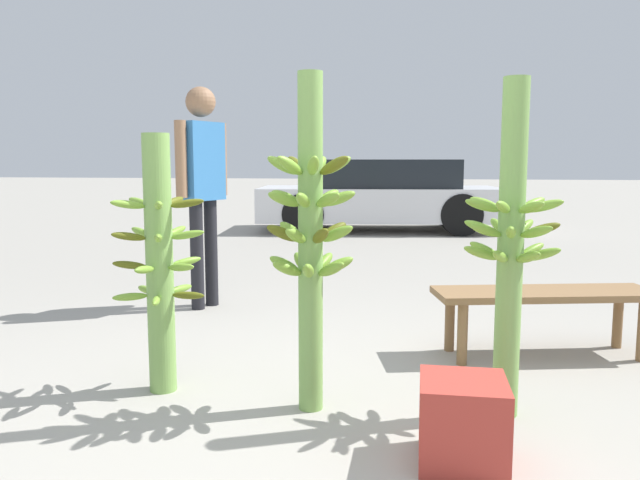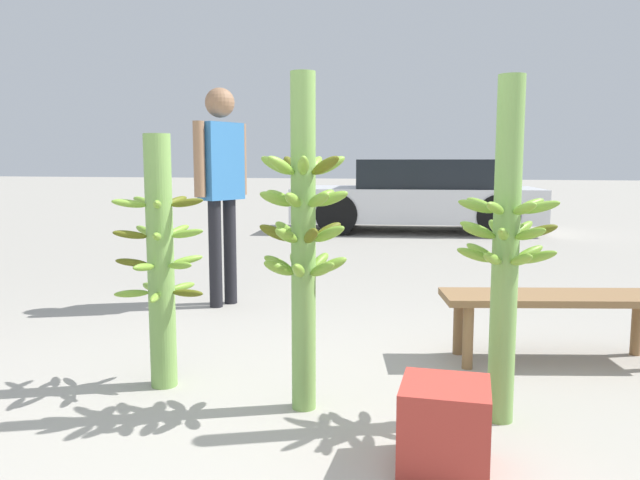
{
  "view_description": "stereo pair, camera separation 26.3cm",
  "coord_description": "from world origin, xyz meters",
  "px_view_note": "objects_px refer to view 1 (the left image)",
  "views": [
    {
      "loc": [
        0.53,
        -2.57,
        1.17
      ],
      "look_at": [
        0.01,
        0.64,
        0.76
      ],
      "focal_mm": 35.0,
      "sensor_mm": 36.0,
      "label": 1
    },
    {
      "loc": [
        0.79,
        -2.51,
        1.17
      ],
      "look_at": [
        0.01,
        0.64,
        0.76
      ],
      "focal_mm": 35.0,
      "sensor_mm": 36.0,
      "label": 2
    }
  ],
  "objects_px": {
    "banana_stalk_center": "(310,235)",
    "market_bench": "(545,300)",
    "vendor_person": "(202,174)",
    "parked_car": "(382,195)",
    "banana_stalk_left": "(159,262)",
    "banana_stalk_right": "(510,246)",
    "produce_crate": "(463,421)"
  },
  "relations": [
    {
      "from": "parked_car",
      "to": "banana_stalk_right",
      "type": "bearing_deg",
      "value": -179.14
    },
    {
      "from": "vendor_person",
      "to": "parked_car",
      "type": "xyz_separation_m",
      "value": [
        1.06,
        5.92,
        -0.48
      ]
    },
    {
      "from": "vendor_person",
      "to": "parked_car",
      "type": "bearing_deg",
      "value": -167.62
    },
    {
      "from": "banana_stalk_center",
      "to": "banana_stalk_right",
      "type": "xyz_separation_m",
      "value": [
        0.9,
        0.07,
        -0.04
      ]
    },
    {
      "from": "banana_stalk_right",
      "to": "market_bench",
      "type": "distance_m",
      "value": 1.1
    },
    {
      "from": "banana_stalk_right",
      "to": "produce_crate",
      "type": "xyz_separation_m",
      "value": [
        -0.23,
        -0.51,
        -0.62
      ]
    },
    {
      "from": "banana_stalk_right",
      "to": "vendor_person",
      "type": "xyz_separation_m",
      "value": [
        -2.1,
        1.85,
        0.28
      ]
    },
    {
      "from": "banana_stalk_right",
      "to": "parked_car",
      "type": "relative_size",
      "value": 0.36
    },
    {
      "from": "banana_stalk_left",
      "to": "vendor_person",
      "type": "xyz_separation_m",
      "value": [
        -0.41,
        1.8,
        0.4
      ]
    },
    {
      "from": "banana_stalk_center",
      "to": "market_bench",
      "type": "relative_size",
      "value": 1.15
    },
    {
      "from": "banana_stalk_center",
      "to": "banana_stalk_right",
      "type": "bearing_deg",
      "value": 4.6
    },
    {
      "from": "market_bench",
      "to": "banana_stalk_right",
      "type": "bearing_deg",
      "value": -122.64
    },
    {
      "from": "banana_stalk_center",
      "to": "parked_car",
      "type": "height_order",
      "value": "banana_stalk_center"
    },
    {
      "from": "banana_stalk_center",
      "to": "market_bench",
      "type": "distance_m",
      "value": 1.68
    },
    {
      "from": "vendor_person",
      "to": "produce_crate",
      "type": "xyz_separation_m",
      "value": [
        1.88,
        -2.35,
        -0.9
      ]
    },
    {
      "from": "produce_crate",
      "to": "banana_stalk_right",
      "type": "bearing_deg",
      "value": 66.11
    },
    {
      "from": "banana_stalk_left",
      "to": "market_bench",
      "type": "distance_m",
      "value": 2.25
    },
    {
      "from": "banana_stalk_right",
      "to": "market_bench",
      "type": "bearing_deg",
      "value": 70.03
    },
    {
      "from": "vendor_person",
      "to": "banana_stalk_left",
      "type": "bearing_deg",
      "value": 35.42
    },
    {
      "from": "banana_stalk_left",
      "to": "vendor_person",
      "type": "distance_m",
      "value": 1.89
    },
    {
      "from": "banana_stalk_right",
      "to": "banana_stalk_left",
      "type": "bearing_deg",
      "value": 178.57
    },
    {
      "from": "market_bench",
      "to": "vendor_person",
      "type": "bearing_deg",
      "value": 147.16
    },
    {
      "from": "banana_stalk_left",
      "to": "parked_car",
      "type": "height_order",
      "value": "banana_stalk_left"
    },
    {
      "from": "market_bench",
      "to": "banana_stalk_left",
      "type": "bearing_deg",
      "value": -168.68
    },
    {
      "from": "banana_stalk_right",
      "to": "market_bench",
      "type": "height_order",
      "value": "banana_stalk_right"
    },
    {
      "from": "banana_stalk_right",
      "to": "parked_car",
      "type": "height_order",
      "value": "banana_stalk_right"
    },
    {
      "from": "vendor_person",
      "to": "market_bench",
      "type": "bearing_deg",
      "value": 92.34
    },
    {
      "from": "produce_crate",
      "to": "parked_car",
      "type": "bearing_deg",
      "value": 95.66
    },
    {
      "from": "vendor_person",
      "to": "parked_car",
      "type": "height_order",
      "value": "vendor_person"
    },
    {
      "from": "banana_stalk_center",
      "to": "parked_car",
      "type": "xyz_separation_m",
      "value": [
        -0.15,
        7.84,
        -0.24
      ]
    },
    {
      "from": "market_bench",
      "to": "produce_crate",
      "type": "xyz_separation_m",
      "value": [
        -0.57,
        -1.46,
        -0.17
      ]
    },
    {
      "from": "banana_stalk_center",
      "to": "vendor_person",
      "type": "height_order",
      "value": "vendor_person"
    }
  ]
}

